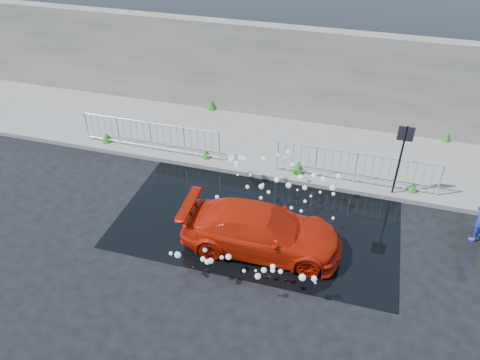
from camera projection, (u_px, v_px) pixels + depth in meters
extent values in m
plane|color=black|center=(233.00, 236.00, 13.08)|extent=(90.00, 90.00, 0.00)
cube|color=slate|center=(273.00, 144.00, 16.94)|extent=(30.00, 4.00, 0.15)
cube|color=slate|center=(260.00, 175.00, 15.37)|extent=(30.00, 0.25, 0.16)
cube|color=#5F5B50|center=(288.00, 74.00, 17.59)|extent=(30.00, 0.60, 3.50)
cube|color=black|center=(259.00, 217.00, 13.74)|extent=(8.00, 5.00, 0.01)
cylinder|color=black|center=(399.00, 163.00, 13.81)|extent=(0.06, 0.06, 2.50)
cube|color=black|center=(406.00, 134.00, 13.23)|extent=(0.45, 0.04, 0.45)
cylinder|color=silver|center=(87.00, 126.00, 16.76)|extent=(0.05, 0.05, 1.10)
cylinder|color=silver|center=(219.00, 146.00, 15.63)|extent=(0.05, 0.05, 1.10)
cylinder|color=silver|center=(149.00, 123.00, 15.89)|extent=(5.00, 0.04, 0.04)
cylinder|color=silver|center=(152.00, 146.00, 16.44)|extent=(5.00, 0.04, 0.04)
cylinder|color=silver|center=(278.00, 156.00, 15.17)|extent=(0.05, 0.05, 1.10)
cylinder|color=silver|center=(440.00, 181.00, 14.04)|extent=(0.05, 0.05, 1.10)
cylinder|color=silver|center=(358.00, 154.00, 14.30)|extent=(5.00, 0.04, 0.04)
cylinder|color=silver|center=(354.00, 179.00, 14.85)|extent=(5.00, 0.04, 0.04)
cone|color=#165316|center=(107.00, 137.00, 16.85)|extent=(0.40, 0.40, 0.37)
cone|color=#165316|center=(206.00, 154.00, 16.02)|extent=(0.36, 0.36, 0.28)
cone|color=#165316|center=(298.00, 167.00, 15.25)|extent=(0.44, 0.44, 0.42)
cone|color=#165316|center=(413.00, 187.00, 14.47)|extent=(0.38, 0.38, 0.29)
cone|color=#165316|center=(212.00, 104.00, 18.93)|extent=(0.42, 0.42, 0.42)
cone|color=#165316|center=(447.00, 137.00, 16.92)|extent=(0.34, 0.34, 0.31)
sphere|color=white|center=(333.00, 218.00, 13.06)|extent=(0.09, 0.09, 0.09)
sphere|color=white|center=(278.00, 155.00, 14.66)|extent=(0.12, 0.12, 0.12)
sphere|color=white|center=(305.00, 201.00, 13.55)|extent=(0.10, 0.10, 0.10)
sphere|color=white|center=(285.00, 157.00, 14.41)|extent=(0.08, 0.08, 0.08)
sphere|color=white|center=(277.00, 210.00, 13.38)|extent=(0.12, 0.12, 0.12)
sphere|color=white|center=(338.00, 176.00, 13.91)|extent=(0.16, 0.16, 0.16)
sphere|color=white|center=(333.00, 194.00, 13.48)|extent=(0.11, 0.11, 0.11)
sphere|color=white|center=(314.00, 176.00, 14.02)|extent=(0.15, 0.15, 0.15)
sphere|color=white|center=(235.00, 208.00, 13.64)|extent=(0.14, 0.14, 0.14)
sphere|color=white|center=(231.00, 160.00, 14.47)|extent=(0.15, 0.15, 0.15)
sphere|color=white|center=(250.00, 174.00, 14.17)|extent=(0.10, 0.10, 0.10)
sphere|color=white|center=(263.00, 184.00, 14.00)|extent=(0.08, 0.08, 0.08)
sphere|color=white|center=(320.00, 192.00, 13.53)|extent=(0.09, 0.09, 0.09)
sphere|color=white|center=(241.00, 205.00, 13.51)|extent=(0.07, 0.07, 0.07)
sphere|color=white|center=(269.00, 192.00, 13.81)|extent=(0.11, 0.11, 0.11)
sphere|color=white|center=(261.00, 198.00, 13.67)|extent=(0.11, 0.11, 0.11)
sphere|color=white|center=(240.00, 158.00, 14.55)|extent=(0.14, 0.14, 0.14)
sphere|color=white|center=(277.00, 180.00, 13.85)|extent=(0.12, 0.12, 0.12)
sphere|color=white|center=(232.00, 157.00, 14.81)|extent=(0.17, 0.17, 0.17)
sphere|color=white|center=(301.00, 211.00, 13.29)|extent=(0.10, 0.10, 0.10)
sphere|color=white|center=(332.00, 188.00, 13.52)|extent=(0.18, 0.18, 0.18)
sphere|color=white|center=(267.00, 214.00, 13.47)|extent=(0.10, 0.10, 0.10)
sphere|color=white|center=(291.00, 208.00, 13.33)|extent=(0.10, 0.10, 0.10)
sphere|color=white|center=(229.00, 155.00, 14.64)|extent=(0.07, 0.07, 0.07)
sphere|color=white|center=(236.00, 163.00, 14.45)|extent=(0.13, 0.13, 0.13)
sphere|color=white|center=(271.00, 220.00, 13.24)|extent=(0.12, 0.12, 0.12)
sphere|color=white|center=(297.00, 190.00, 13.66)|extent=(0.07, 0.07, 0.07)
sphere|color=white|center=(311.00, 196.00, 13.67)|extent=(0.07, 0.07, 0.07)
sphere|color=white|center=(305.00, 188.00, 13.78)|extent=(0.15, 0.15, 0.15)
sphere|color=white|center=(236.00, 167.00, 14.45)|extent=(0.12, 0.12, 0.12)
sphere|color=white|center=(293.00, 165.00, 14.42)|extent=(0.14, 0.14, 0.14)
sphere|color=white|center=(264.00, 159.00, 14.40)|extent=(0.15, 0.15, 0.15)
sphere|color=white|center=(326.00, 227.00, 12.90)|extent=(0.17, 0.17, 0.17)
sphere|color=white|center=(233.00, 202.00, 13.55)|extent=(0.17, 0.17, 0.17)
sphere|color=white|center=(289.00, 216.00, 13.24)|extent=(0.16, 0.16, 0.16)
sphere|color=white|center=(261.00, 187.00, 13.88)|extent=(0.16, 0.16, 0.16)
sphere|color=white|center=(288.00, 152.00, 14.64)|extent=(0.14, 0.14, 0.14)
sphere|color=white|center=(276.00, 180.00, 13.84)|extent=(0.16, 0.16, 0.16)
sphere|color=white|center=(238.00, 175.00, 14.33)|extent=(0.07, 0.07, 0.07)
sphere|color=white|center=(270.00, 210.00, 13.40)|extent=(0.07, 0.07, 0.07)
sphere|color=white|center=(257.00, 210.00, 13.59)|extent=(0.14, 0.14, 0.14)
sphere|color=white|center=(277.00, 212.00, 13.25)|extent=(0.10, 0.10, 0.10)
sphere|color=white|center=(244.00, 159.00, 14.61)|extent=(0.17, 0.17, 0.17)
sphere|color=white|center=(301.00, 177.00, 13.90)|extent=(0.11, 0.11, 0.11)
sphere|color=white|center=(323.00, 179.00, 13.71)|extent=(0.16, 0.16, 0.16)
sphere|color=white|center=(247.00, 187.00, 13.88)|extent=(0.12, 0.12, 0.12)
sphere|color=white|center=(217.00, 197.00, 14.00)|extent=(0.12, 0.12, 0.12)
sphere|color=white|center=(289.00, 185.00, 13.75)|extent=(0.17, 0.17, 0.17)
sphere|color=white|center=(300.00, 177.00, 13.99)|extent=(0.15, 0.15, 0.15)
sphere|color=white|center=(254.00, 204.00, 13.55)|extent=(0.09, 0.09, 0.09)
sphere|color=white|center=(203.00, 259.00, 11.20)|extent=(0.13, 0.13, 0.13)
sphere|color=white|center=(273.00, 267.00, 11.19)|extent=(0.13, 0.13, 0.13)
sphere|color=white|center=(273.00, 270.00, 11.37)|extent=(0.12, 0.12, 0.12)
sphere|color=white|center=(258.00, 276.00, 10.73)|extent=(0.15, 0.15, 0.15)
sphere|color=white|center=(207.00, 262.00, 11.02)|extent=(0.13, 0.13, 0.13)
sphere|color=white|center=(211.00, 261.00, 11.14)|extent=(0.14, 0.14, 0.14)
sphere|color=white|center=(315.00, 283.00, 10.92)|extent=(0.06, 0.06, 0.06)
sphere|color=white|center=(314.00, 279.00, 10.72)|extent=(0.14, 0.14, 0.14)
sphere|color=white|center=(228.00, 257.00, 11.66)|extent=(0.16, 0.16, 0.16)
sphere|color=white|center=(171.00, 253.00, 11.13)|extent=(0.09, 0.09, 0.09)
sphere|color=white|center=(222.00, 257.00, 11.53)|extent=(0.10, 0.10, 0.10)
sphere|color=white|center=(244.00, 271.00, 10.58)|extent=(0.08, 0.08, 0.08)
sphere|color=white|center=(205.00, 250.00, 12.09)|extent=(0.13, 0.13, 0.13)
sphere|color=white|center=(302.00, 277.00, 10.66)|extent=(0.17, 0.17, 0.17)
sphere|color=white|center=(178.00, 255.00, 11.37)|extent=(0.16, 0.16, 0.16)
sphere|color=white|center=(264.00, 270.00, 11.48)|extent=(0.14, 0.14, 0.14)
sphere|color=white|center=(281.00, 271.00, 10.97)|extent=(0.12, 0.12, 0.12)
sphere|color=white|center=(256.00, 271.00, 11.53)|extent=(0.07, 0.07, 0.07)
imported|color=red|center=(262.00, 230.00, 12.35)|extent=(4.35, 1.93, 1.24)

